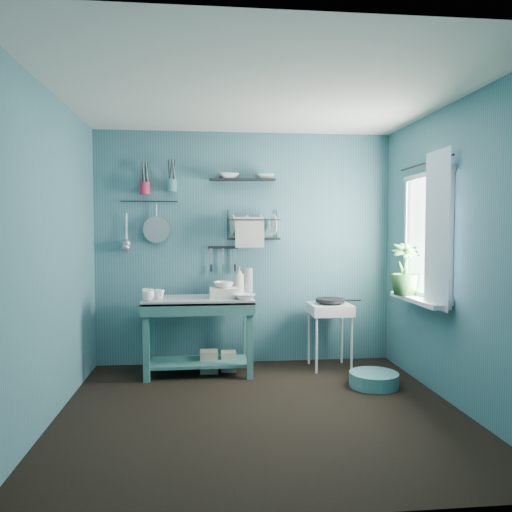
{
  "coord_description": "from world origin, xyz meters",
  "views": [
    {
      "loc": [
        -0.44,
        -3.9,
        1.45
      ],
      "look_at": [
        0.05,
        0.85,
        1.2
      ],
      "focal_mm": 35.0,
      "sensor_mm": 36.0,
      "label": 1
    }
  ],
  "objects": [
    {
      "name": "frying_pan",
      "position": [
        0.86,
        1.16,
        0.72
      ],
      "size": [
        0.3,
        0.3,
        0.03
      ],
      "primitive_type": "cylinder",
      "color": "black",
      "rests_on": "hotplate_stand"
    },
    {
      "name": "water_bottle",
      "position": [
        0.02,
        1.3,
        0.91
      ],
      "size": [
        0.09,
        0.09,
        0.28
      ],
      "primitive_type": "cylinder",
      "color": "#A1AAB3",
      "rests_on": "work_counter"
    },
    {
      "name": "work_counter",
      "position": [
        -0.5,
        1.08,
        0.39
      ],
      "size": [
        1.12,
        0.6,
        0.77
      ],
      "primitive_type": "cube",
      "rotation": [
        0.0,
        0.0,
        0.05
      ],
      "color": "#336B66",
      "rests_on": "floor"
    },
    {
      "name": "mug_mid",
      "position": [
        -0.88,
        1.02,
        0.82
      ],
      "size": [
        0.14,
        0.14,
        0.09
      ],
      "primitive_type": "imported",
      "rotation": [
        0.0,
        0.0,
        0.52
      ],
      "color": "white",
      "rests_on": "work_counter"
    },
    {
      "name": "soap_bottle",
      "position": [
        -0.08,
        1.28,
        0.92
      ],
      "size": [
        0.12,
        0.12,
        0.3
      ],
      "primitive_type": "imported",
      "color": "beige",
      "rests_on": "work_counter"
    },
    {
      "name": "storage_tin_small",
      "position": [
        -0.2,
        1.16,
        0.1
      ],
      "size": [
        0.15,
        0.15,
        0.2
      ],
      "primitive_type": "cube",
      "color": "gray",
      "rests_on": "floor"
    },
    {
      "name": "colander",
      "position": [
        -0.95,
        1.45,
        1.45
      ],
      "size": [
        0.28,
        0.03,
        0.28
      ],
      "primitive_type": "cylinder",
      "rotation": [
        1.54,
        0.0,
        0.0
      ],
      "color": "#A5A6AD",
      "rests_on": "wall_back"
    },
    {
      "name": "ladle_inner",
      "position": [
        -1.27,
        1.46,
        1.44
      ],
      "size": [
        0.01,
        0.01,
        0.3
      ],
      "primitive_type": "cylinder",
      "color": "#A5A6AD",
      "rests_on": "wall_back"
    },
    {
      "name": "utensil_cup_magenta",
      "position": [
        -1.06,
        1.42,
        1.88
      ],
      "size": [
        0.11,
        0.11,
        0.13
      ],
      "primitive_type": "cylinder",
      "color": "#A61E3F",
      "rests_on": "wall_back"
    },
    {
      "name": "upper_shelf",
      "position": [
        -0.04,
        1.4,
        1.98
      ],
      "size": [
        0.71,
        0.23,
        0.02
      ],
      "primitive_type": "cube",
      "rotation": [
        0.0,
        0.0,
        -0.07
      ],
      "color": "black",
      "rests_on": "wall_back"
    },
    {
      "name": "floor",
      "position": [
        0.0,
        0.0,
        0.0
      ],
      "size": [
        3.2,
        3.2,
        0.0
      ],
      "primitive_type": "plane",
      "color": "black",
      "rests_on": "ground"
    },
    {
      "name": "hotplate_stand",
      "position": [
        0.86,
        1.16,
        0.34
      ],
      "size": [
        0.43,
        0.43,
        0.68
      ],
      "primitive_type": "cube",
      "rotation": [
        0.0,
        0.0,
        0.02
      ],
      "color": "silver",
      "rests_on": "floor"
    },
    {
      "name": "dish_rack",
      "position": [
        0.08,
        1.37,
        1.51
      ],
      "size": [
        0.56,
        0.26,
        0.32
      ],
      "primitive_type": "cube",
      "rotation": [
        0.0,
        0.0,
        0.04
      ],
      "color": "black",
      "rests_on": "wall_back"
    },
    {
      "name": "windowsill",
      "position": [
        1.5,
        0.45,
        0.81
      ],
      "size": [
        0.16,
        0.95,
        0.04
      ],
      "primitive_type": "cube",
      "color": "silver",
      "rests_on": "wall_right"
    },
    {
      "name": "potted_plant",
      "position": [
        1.46,
        0.66,
        1.08
      ],
      "size": [
        0.29,
        0.29,
        0.49
      ],
      "primitive_type": "imported",
      "rotation": [
        0.0,
        0.0,
        -0.06
      ],
      "color": "#245B25",
      "rests_on": "windowsill"
    },
    {
      "name": "counter_bowl",
      "position": [
        -0.05,
        0.93,
        0.8
      ],
      "size": [
        0.22,
        0.22,
        0.05
      ],
      "primitive_type": "imported",
      "color": "white",
      "rests_on": "work_counter"
    },
    {
      "name": "tub_bowl",
      "position": [
        -0.25,
        1.06,
        0.9
      ],
      "size": [
        0.2,
        0.19,
        0.06
      ],
      "primitive_type": "imported",
      "color": "white",
      "rests_on": "wash_tub"
    },
    {
      "name": "wall_front",
      "position": [
        0.0,
        -1.5,
        1.25
      ],
      "size": [
        3.2,
        0.0,
        3.2
      ],
      "primitive_type": "plane",
      "rotation": [
        -1.57,
        0.0,
        0.0
      ],
      "color": "#35626D",
      "rests_on": "ground"
    },
    {
      "name": "shelf_bowl_left",
      "position": [
        -0.19,
        1.4,
        2.05
      ],
      "size": [
        0.24,
        0.24,
        0.05
      ],
      "primitive_type": "imported",
      "rotation": [
        0.0,
        0.0,
        0.1
      ],
      "color": "white",
      "rests_on": "upper_shelf"
    },
    {
      "name": "curtain_rod",
      "position": [
        1.54,
        0.45,
        2.05
      ],
      "size": [
        0.02,
        1.05,
        0.02
      ],
      "primitive_type": "cylinder",
      "rotation": [
        1.57,
        0.0,
        0.0
      ],
      "color": "black",
      "rests_on": "wall_right"
    },
    {
      "name": "ladle_outer",
      "position": [
        -1.26,
        1.46,
        1.48
      ],
      "size": [
        0.01,
        0.01,
        0.3
      ],
      "primitive_type": "cylinder",
      "color": "#A5A6AD",
      "rests_on": "wall_back"
    },
    {
      "name": "floor_basin",
      "position": [
        1.11,
        0.51,
        0.07
      ],
      "size": [
        0.45,
        0.45,
        0.13
      ],
      "primitive_type": "cylinder",
      "color": "teal",
      "rests_on": "floor"
    },
    {
      "name": "hook_rail",
      "position": [
        -1.02,
        1.47,
        1.75
      ],
      "size": [
        0.6,
        0.01,
        0.01
      ],
      "primitive_type": "cylinder",
      "rotation": [
        0.0,
        1.57,
        0.0
      ],
      "color": "black",
      "rests_on": "wall_back"
    },
    {
      "name": "wall_left",
      "position": [
        -1.6,
        0.0,
        1.25
      ],
      "size": [
        0.0,
        3.0,
        3.0
      ],
      "primitive_type": "plane",
      "rotation": [
        1.57,
        0.0,
        1.57
      ],
      "color": "#35626D",
      "rests_on": "ground"
    },
    {
      "name": "ceiling",
      "position": [
        0.0,
        0.0,
        2.5
      ],
      "size": [
        3.2,
        3.2,
        0.0
      ],
      "primitive_type": "plane",
      "rotation": [
        3.14,
        0.0,
        0.0
      ],
      "color": "silver",
      "rests_on": "ground"
    },
    {
      "name": "wall_right",
      "position": [
        1.6,
        0.0,
        1.25
      ],
      "size": [
        0.0,
        3.0,
        3.0
      ],
      "primitive_type": "plane",
      "rotation": [
        1.57,
        0.0,
        -1.57
      ],
      "color": "#35626D",
      "rests_on": "ground"
    },
    {
      "name": "wash_tub",
      "position": [
        -0.25,
        1.06,
        0.82
      ],
      "size": [
        0.28,
        0.22,
        0.1
      ],
      "primitive_type": "cube",
      "color": "beige",
      "rests_on": "work_counter"
    },
    {
      "name": "curtain",
      "position": [
        1.52,
        0.15,
        1.45
      ],
      "size": [
        0.0,
        1.35,
        1.35
      ],
      "primitive_type": "plane",
      "rotation": [
        1.57,
        0.0,
        1.57
      ],
      "color": "white",
      "rests_on": "wall_right"
    },
    {
      "name": "storage_tin_large",
      "position": [
        -0.4,
        1.13,
        0.11
      ],
      "size": [
        0.18,
        0.18,
        0.22
      ],
      "primitive_type": "cube",
      "color": "gray",
      "rests_on": "floor"
    },
    {
      "name": "knife_strip",
      "position": [
        -0.24,
        1.47,
        1.26
      ],
      "size": [
        0.32,
        0.03,
        0.03
      ],
      "primitive_type": "cube",
      "rotation": [
        0.0,
        0.0,
        -0.03
      ],
      "color": "black",
      "rests_on": "wall_back"
    },
    {
      "name": "window_glass",
      "position": [
        1.59,
        0.45,
        1.4
      ],
      "size": [
        0.0,
        1.1,
        1.1
      ],
      "primitive_type": "plane",
      "rotation": [
        1.57,
        0.0,
        1.57
      ],
      "color": "white",
      "rests_on": "wall_right"
    },
    {
      "name": "wall_back",
      "position": [
        0.0,
        1.5,
        1.25
      ],
      "size": [
        3.2,
        0.0,
        3.2
      ],
      "primitive_type": "plane",
      "rotation": [
        1.57,
        0.0,
        0.0
      ],
      "color": "#35626D",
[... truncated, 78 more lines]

